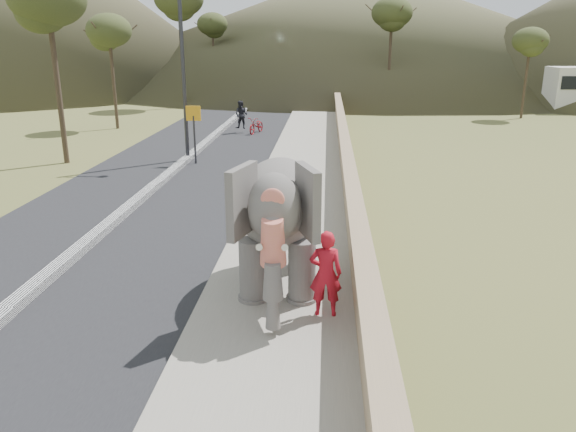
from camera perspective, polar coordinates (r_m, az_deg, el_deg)
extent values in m
plane|color=olive|center=(10.02, -1.85, -12.27)|extent=(160.00, 160.00, 0.00)
cube|color=black|center=(20.18, -13.24, 2.83)|extent=(7.00, 120.00, 0.03)
cube|color=black|center=(20.16, -13.26, 3.09)|extent=(0.35, 120.00, 0.22)
cube|color=#9E9687|center=(19.30, 1.10, 2.82)|extent=(3.00, 120.00, 0.15)
cube|color=tan|center=(19.18, 6.05, 4.09)|extent=(0.30, 120.00, 1.10)
cylinder|color=#2E2F33|center=(24.10, -10.63, 14.92)|extent=(0.16, 0.16, 8.00)
cylinder|color=#2D2D33|center=(23.60, -9.46, 7.60)|extent=(0.08, 0.08, 2.00)
cube|color=orange|center=(23.44, -9.60, 10.24)|extent=(0.60, 0.05, 0.60)
cone|color=brown|center=(78.78, 7.31, 18.87)|extent=(80.00, 80.00, 14.00)
imported|color=#AD1220|center=(10.14, 3.85, -5.84)|extent=(0.59, 0.39, 1.62)
imported|color=maroon|center=(31.27, -3.23, 9.18)|extent=(1.06, 1.81, 0.90)
imported|color=black|center=(31.31, -4.76, 10.20)|extent=(0.88, 0.77, 1.53)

